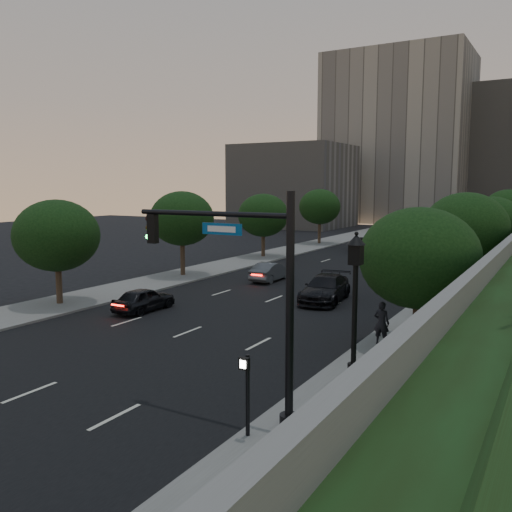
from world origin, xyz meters
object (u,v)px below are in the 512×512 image
Objects in this scene: traffic_signal_mast at (257,304)px; sedan_near_right at (325,289)px; sedan_far_right at (420,253)px; sedan_near_left at (144,299)px; sedan_far_left at (362,244)px; pedestrian_c at (421,298)px; pedestrian_b at (433,325)px; sedan_mid_left at (270,272)px; street_lamp at (354,319)px; pedestrian_a at (381,323)px.

traffic_signal_mast reaches higher than sedan_near_right.
traffic_signal_mast is 38.23m from sedan_far_right.
sedan_near_left is 0.73× the size of sedan_far_left.
sedan_near_right is 6.15m from pedestrian_c.
sedan_mid_left is at bearing -43.05° from pedestrian_b.
traffic_signal_mast is at bearing 85.73° from sedan_far_left.
street_lamp is at bearing 89.34° from sedan_far_left.
sedan_near_left is 0.88× the size of sedan_far_right.
sedan_far_left is 35.74m from pedestrian_a.
sedan_mid_left is 13.76m from pedestrian_c.
sedan_near_right is at bearing 106.07° from traffic_signal_mast.
pedestrian_c reaches higher than sedan_far_right.
traffic_signal_mast is 16.25m from pedestrian_c.
sedan_far_right is at bearing -116.34° from sedan_mid_left.
sedan_far_right reaches higher than sedan_mid_left.
street_lamp reaches higher than pedestrian_b.
traffic_signal_mast is at bearing 115.67° from sedan_mid_left.
traffic_signal_mast reaches higher than pedestrian_a.
sedan_near_right is at bearing -44.67° from pedestrian_b.
sedan_near_left is 15.45m from pedestrian_c.
pedestrian_b is at bearing -150.32° from pedestrian_a.
sedan_far_right reaches higher than sedan_near_left.
pedestrian_a reaches higher than sedan_far_right.
street_lamp is 12.36m from pedestrian_c.
pedestrian_b is at bearing -176.01° from sedan_near_left.
pedestrian_b is (6.94, -27.42, 0.24)m from sedan_far_right.
sedan_far_right is at bearing 80.08° from sedan_near_right.
pedestrian_a is at bearing 132.98° from sedan_mid_left.
sedan_near_right is at bearing -135.93° from sedan_near_left.
traffic_signal_mast is at bearing -114.39° from street_lamp.
pedestrian_c is at bearing 92.70° from street_lamp.
sedan_far_left is at bearing 96.68° from sedan_near_right.
sedan_near_right is at bearing -86.86° from sedan_far_right.
sedan_mid_left is at bearing 136.30° from sedan_near_right.
sedan_far_left is (1.50, 33.46, 0.09)m from sedan_near_left.
pedestrian_a is 1.08× the size of pedestrian_c.
pedestrian_a is (4.95, -28.47, 0.33)m from sedan_far_right.
sedan_near_left is 0.94× the size of sedan_mid_left.
traffic_signal_mast is 11.21m from pedestrian_b.
sedan_far_left is at bearing -92.12° from sedan_near_left.
traffic_signal_mast is 1.63× the size of sedan_mid_left.
pedestrian_b is 5.80m from pedestrian_c.
sedan_near_right is (6.47, -25.87, 0.03)m from sedan_far_left.
sedan_mid_left is 0.77× the size of sedan_far_left.
pedestrian_c is at bearing -154.70° from sedan_near_left.
traffic_signal_mast is at bearing -78.29° from sedan_far_right.
pedestrian_c is at bearing -17.71° from sedan_near_right.
pedestrian_c reaches higher than pedestrian_b.
traffic_signal_mast is at bearing 69.74° from pedestrian_b.
street_lamp is at bearing -74.84° from sedan_far_right.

